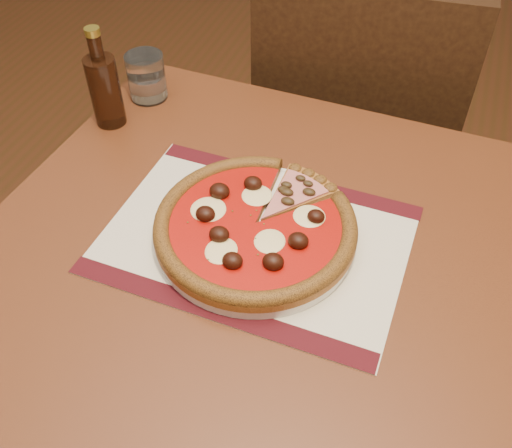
{
  "coord_description": "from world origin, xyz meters",
  "views": [
    {
      "loc": [
        1.15,
        -1.0,
        1.37
      ],
      "look_at": [
        0.96,
        -0.47,
        0.78
      ],
      "focal_mm": 40.0,
      "sensor_mm": 36.0,
      "label": 1
    }
  ],
  "objects": [
    {
      "name": "bottle",
      "position": [
        0.61,
        -0.28,
        0.82
      ],
      "size": [
        0.05,
        0.05,
        0.18
      ],
      "color": "#32180C",
      "rests_on": "table"
    },
    {
      "name": "table",
      "position": [
        0.96,
        -0.49,
        0.65
      ],
      "size": [
        0.84,
        0.84,
        0.75
      ],
      "rotation": [
        0.0,
        0.0,
        -0.05
      ],
      "color": "#5E2D16",
      "rests_on": "ground"
    },
    {
      "name": "chair_far",
      "position": [
        1.0,
        0.13,
        0.53
      ],
      "size": [
        0.47,
        0.47,
        0.93
      ],
      "rotation": [
        0.0,
        0.0,
        3.22
      ],
      "color": "black",
      "rests_on": "ground"
    },
    {
      "name": "water_glass",
      "position": [
        0.64,
        -0.18,
        0.79
      ],
      "size": [
        0.09,
        0.09,
        0.09
      ],
      "primitive_type": "cylinder",
      "rotation": [
        0.0,
        0.0,
        0.31
      ],
      "color": "white",
      "rests_on": "table"
    },
    {
      "name": "ham_slice",
      "position": [
        1.01,
        -0.39,
        0.78
      ],
      "size": [
        0.09,
        0.14,
        0.02
      ],
      "rotation": [
        0.0,
        0.0,
        1.19
      ],
      "color": "#A25F27",
      "rests_on": "plate"
    },
    {
      "name": "plate",
      "position": [
        0.96,
        -0.47,
        0.76
      ],
      "size": [
        0.29,
        0.29,
        0.02
      ],
      "primitive_type": "cylinder",
      "color": "white",
      "rests_on": "placemat"
    },
    {
      "name": "pizza",
      "position": [
        0.96,
        -0.47,
        0.78
      ],
      "size": [
        0.29,
        0.29,
        0.04
      ],
      "color": "#A25F27",
      "rests_on": "plate"
    },
    {
      "name": "placemat",
      "position": [
        0.96,
        -0.47,
        0.75
      ],
      "size": [
        0.44,
        0.33,
        0.0
      ],
      "primitive_type": "cube",
      "rotation": [
        0.0,
        0.0,
        -0.03
      ],
      "color": "beige",
      "rests_on": "table"
    }
  ]
}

